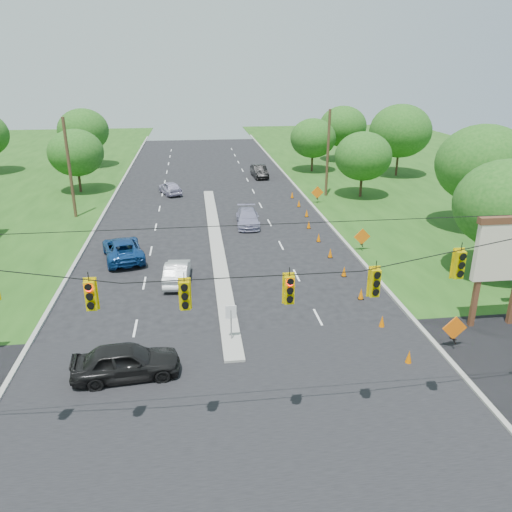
{
  "coord_description": "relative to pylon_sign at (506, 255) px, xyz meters",
  "views": [
    {
      "loc": [
        -1.54,
        -16.08,
        13.16
      ],
      "look_at": [
        1.85,
        10.72,
        2.8
      ],
      "focal_mm": 35.0,
      "sensor_mm": 36.0,
      "label": 1
    }
  ],
  "objects": [
    {
      "name": "cone_7",
      "position": [
        -5.6,
        21.3,
        -3.65
      ],
      "size": [
        0.32,
        0.32,
        0.7
      ],
      "primitive_type": "cone",
      "color": "#E06500",
      "rests_on": "ground"
    },
    {
      "name": "tree_11",
      "position": [
        5.69,
        48.8,
        0.96
      ],
      "size": [
        6.72,
        6.72,
        7.84
      ],
      "color": "black",
      "rests_on": "ground"
    },
    {
      "name": "cross_street",
      "position": [
        -14.31,
        -6.2,
        -4.0
      ],
      "size": [
        160.0,
        14.0,
        0.02
      ],
      "primitive_type": "cube",
      "color": "black",
      "rests_on": "ground"
    },
    {
      "name": "blue_pickup",
      "position": [
        -21.15,
        12.41,
        -3.23
      ],
      "size": [
        3.76,
        5.98,
        1.54
      ],
      "primitive_type": "imported",
      "rotation": [
        0.0,
        0.0,
        3.37
      ],
      "color": "navy",
      "rests_on": "ground"
    },
    {
      "name": "dark_car_receding",
      "position": [
        -7.65,
        39.15,
        -3.24
      ],
      "size": [
        1.9,
        4.69,
        1.51
      ],
      "primitive_type": "imported",
      "rotation": [
        0.0,
        0.0,
        0.07
      ],
      "color": "black",
      "rests_on": "ground"
    },
    {
      "name": "utility_pole_far_left",
      "position": [
        -26.81,
        23.8,
        0.5
      ],
      "size": [
        0.28,
        0.28,
        9.0
      ],
      "primitive_type": "cylinder",
      "color": "#422D1C",
      "rests_on": "ground"
    },
    {
      "name": "utility_pole_far_right",
      "position": [
        -1.81,
        28.8,
        0.5
      ],
      "size": [
        0.28,
        0.28,
        9.0
      ],
      "primitive_type": "cylinder",
      "color": "#422D1C",
      "rests_on": "ground"
    },
    {
      "name": "ground",
      "position": [
        -14.31,
        -6.2,
        -4.0
      ],
      "size": [
        160.0,
        160.0,
        0.0
      ],
      "primitive_type": "plane",
      "color": "black",
      "rests_on": "ground"
    },
    {
      "name": "cone_3",
      "position": [
        -6.2,
        7.3,
        -3.65
      ],
      "size": [
        0.32,
        0.32,
        0.7
      ],
      "primitive_type": "cone",
      "color": "#E06500",
      "rests_on": "ground"
    },
    {
      "name": "tree_10",
      "position": [
        9.69,
        37.8,
        1.58
      ],
      "size": [
        7.56,
        7.56,
        8.82
      ],
      "color": "black",
      "rests_on": "ground"
    },
    {
      "name": "cone_8",
      "position": [
        -5.6,
        24.8,
        -3.65
      ],
      "size": [
        0.32,
        0.32,
        0.7
      ],
      "primitive_type": "cone",
      "color": "#E06500",
      "rests_on": "ground"
    },
    {
      "name": "tree_7",
      "position": [
        3.69,
        5.8,
        0.96
      ],
      "size": [
        6.72,
        6.72,
        7.84
      ],
      "color": "black",
      "rests_on": "ground"
    },
    {
      "name": "tree_9",
      "position": [
        1.69,
        27.8,
        0.34
      ],
      "size": [
        5.88,
        5.88,
        6.86
      ],
      "color": "black",
      "rests_on": "ground"
    },
    {
      "name": "cone_9",
      "position": [
        -5.6,
        28.3,
        -3.65
      ],
      "size": [
        0.32,
        0.32,
        0.7
      ],
      "primitive_type": "cone",
      "color": "#E06500",
      "rests_on": "ground"
    },
    {
      "name": "curb_left",
      "position": [
        -24.41,
        23.8,
        -4.0
      ],
      "size": [
        0.25,
        110.0,
        0.16
      ],
      "primitive_type": "cube",
      "color": "gray",
      "rests_on": "ground"
    },
    {
      "name": "tree_12",
      "position": [
        -0.31,
        41.8,
        0.34
      ],
      "size": [
        5.88,
        5.88,
        6.86
      ],
      "color": "black",
      "rests_on": "ground"
    },
    {
      "name": "silver_car_far",
      "position": [
        -11.31,
        19.36,
        -3.31
      ],
      "size": [
        2.17,
        4.84,
        1.38
      ],
      "primitive_type": "imported",
      "rotation": [
        0.0,
        0.0,
        -0.05
      ],
      "color": "#918EAE",
      "rests_on": "ground"
    },
    {
      "name": "tree_5",
      "position": [
        -28.31,
        33.8,
        0.34
      ],
      "size": [
        5.88,
        5.88,
        6.86
      ],
      "color": "black",
      "rests_on": "ground"
    },
    {
      "name": "median_sign",
      "position": [
        -14.31,
        -0.2,
        -2.54
      ],
      "size": [
        0.55,
        0.06,
        2.05
      ],
      "color": "gray",
      "rests_on": "ground"
    },
    {
      "name": "work_sign_0",
      "position": [
        -3.51,
        -2.2,
        -2.91
      ],
      "size": [
        1.27,
        0.58,
        1.37
      ],
      "color": "black",
      "rests_on": "ground"
    },
    {
      "name": "median",
      "position": [
        -14.31,
        14.8,
        -4.0
      ],
      "size": [
        1.0,
        34.0,
        0.18
      ],
      "primitive_type": "cube",
      "color": "gray",
      "rests_on": "ground"
    },
    {
      "name": "cone_2",
      "position": [
        -6.2,
        3.8,
        -3.65
      ],
      "size": [
        0.32,
        0.32,
        0.7
      ],
      "primitive_type": "cone",
      "color": "#E06500",
      "rests_on": "ground"
    },
    {
      "name": "silver_car_oncoming",
      "position": [
        -18.44,
        31.65,
        -3.3
      ],
      "size": [
        2.97,
        4.43,
        1.4
      ],
      "primitive_type": "imported",
      "rotation": [
        0.0,
        0.0,
        3.49
      ],
      "color": "#A69EBC",
      "rests_on": "ground"
    },
    {
      "name": "cone_5",
      "position": [
        -6.2,
        14.3,
        -3.65
      ],
      "size": [
        0.32,
        0.32,
        0.7
      ],
      "primitive_type": "cone",
      "color": "#E06500",
      "rests_on": "ground"
    },
    {
      "name": "work_sign_2",
      "position": [
        -3.51,
        25.8,
        -2.91
      ],
      "size": [
        1.27,
        0.58,
        1.37
      ],
      "color": "black",
      "rests_on": "ground"
    },
    {
      "name": "cone_1",
      "position": [
        -6.2,
        0.3,
        -3.65
      ],
      "size": [
        0.32,
        0.32,
        0.7
      ],
      "primitive_type": "cone",
      "color": "#E06500",
      "rests_on": "ground"
    },
    {
      "name": "work_sign_1",
      "position": [
        -3.51,
        11.8,
        -2.91
      ],
      "size": [
        1.27,
        0.58,
        1.37
      ],
      "color": "black",
      "rests_on": "ground"
    },
    {
      "name": "curb_right",
      "position": [
        -4.21,
        23.8,
        -4.0
      ],
      "size": [
        0.25,
        110.0,
        0.16
      ],
      "primitive_type": "cube",
      "color": "gray",
      "rests_on": "ground"
    },
    {
      "name": "pylon_sign",
      "position": [
        0.0,
        0.0,
        0.0
      ],
      "size": [
        5.9,
        2.3,
        6.12
      ],
      "color": "#59331E",
      "rests_on": "ground"
    },
    {
      "name": "tree_6",
      "position": [
        -30.31,
        48.8,
        0.96
      ],
      "size": [
        6.72,
        6.72,
        7.84
      ],
      "color": "black",
      "rests_on": "ground"
    },
    {
      "name": "black_sedan",
      "position": [
        -19.21,
        -2.64,
        -3.19
      ],
      "size": [
        4.91,
        2.32,
        1.62
      ],
      "primitive_type": "imported",
      "rotation": [
        0.0,
        0.0,
        1.66
      ],
      "color": "black",
      "rests_on": "ground"
    },
    {
      "name": "signal_span",
      "position": [
        -14.37,
        -7.2,
        0.97
      ],
      "size": [
        25.6,
        0.32,
        9.0
      ],
      "color": "#422D1C",
      "rests_on": "ground"
    },
    {
      "name": "cone_0",
      "position": [
        -6.2,
        -3.2,
        -3.65
      ],
      "size": [
        0.32,
        0.32,
        0.7
      ],
      "primitive_type": "cone",
      "color": "#E06500",
      "rests_on": "ground"
    },
    {
      "name": "cone_6",
      "position": [
        -6.2,
        17.8,
        -3.65
      ],
      "size": [
        0.32,
        0.32,
        0.7
      ],
      "primitive_type": "cone",
      "color": "#E06500",
      "rests_on": "ground"
    },
    {
      "name": "tree_8",
      "position": [
        7.69,
        15.8,
        1.58
      ],
      "size": [
        7.56,
        7.56,
        8.82
      ],
      "color": "black",
      "rests_on": "ground"
    },
    {
      "name": "white_sedan",
      "position": [
        -17.18,
        7.73,
        -3.31
      ],
      "size": [
        1.75,
        4.31,
        1.39
      ],
      "primitive_type": "imported",
      "rotation": [
        0.0,
        0.0,
        3.07
      ],
      "color": "silver",
      "rests_on": "ground"
    },
    {
      "name": "cone_4",
      "position": [
        -6.2,
        10.8,
        -3.65
      ],
      "size": [
        0.32,
        0.32,
        0.7
      ],
      "primitive_type": "cone",
      "color": "#E06500",
      "rests_on": "ground"
    }
  ]
}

